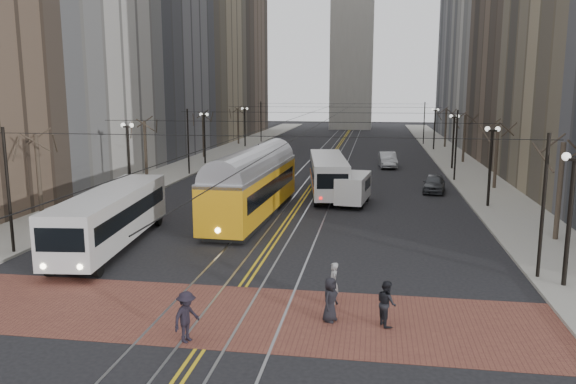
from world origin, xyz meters
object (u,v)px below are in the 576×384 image
(pedestrian_b, at_px, (333,283))
(pedestrian_c, at_px, (386,303))
(pedestrian_a, at_px, (330,299))
(streetcar, at_px, (253,190))
(sedan_grey, at_px, (434,183))
(sedan_silver, at_px, (388,160))
(cargo_van, at_px, (353,190))
(rear_bus, at_px, (328,176))
(pedestrian_d, at_px, (186,317))
(transit_bus, at_px, (112,219))

(pedestrian_b, bearing_deg, pedestrian_c, 38.58)
(pedestrian_a, bearing_deg, streetcar, 42.24)
(sedan_grey, xyz_separation_m, sedan_silver, (-3.56, 14.87, 0.09))
(streetcar, distance_m, cargo_van, 8.21)
(rear_bus, xyz_separation_m, sedan_silver, (5.11, 17.48, -0.72))
(cargo_van, relative_size, sedan_silver, 1.01)
(rear_bus, relative_size, pedestrian_a, 7.12)
(pedestrian_d, bearing_deg, transit_bus, 60.12)
(pedestrian_b, relative_size, pedestrian_c, 1.00)
(sedan_grey, bearing_deg, pedestrian_c, -91.15)
(sedan_silver, relative_size, pedestrian_d, 2.85)
(pedestrian_c, height_order, pedestrian_d, pedestrian_d)
(pedestrian_b, bearing_deg, sedan_grey, 156.75)
(cargo_van, distance_m, pedestrian_c, 21.85)
(pedestrian_b, bearing_deg, cargo_van, 170.66)
(streetcar, distance_m, rear_bus, 9.65)
(rear_bus, bearing_deg, transit_bus, -128.69)
(sedan_silver, bearing_deg, rear_bus, -110.56)
(pedestrian_c, relative_size, pedestrian_d, 0.95)
(streetcar, relative_size, pedestrian_c, 9.07)
(sedan_silver, xyz_separation_m, pedestrian_b, (-2.89, -41.04, 0.02))
(rear_bus, xyz_separation_m, pedestrian_a, (2.25, -25.36, -0.70))
(streetcar, bearing_deg, transit_bus, -122.37)
(transit_bus, distance_m, streetcar, 10.44)
(cargo_van, distance_m, pedestrian_d, 24.60)
(rear_bus, bearing_deg, pedestrian_c, -88.36)
(rear_bus, bearing_deg, pedestrian_d, -102.85)
(streetcar, height_order, rear_bus, streetcar)
(pedestrian_b, relative_size, pedestrian_d, 0.94)
(transit_bus, distance_m, rear_bus, 20.03)
(pedestrian_a, distance_m, pedestrian_b, 1.79)
(streetcar, xyz_separation_m, rear_bus, (4.30, 8.64, -0.24))
(transit_bus, xyz_separation_m, pedestrian_b, (12.47, -6.35, -0.69))
(sedan_grey, relative_size, pedestrian_c, 2.58)
(transit_bus, height_order, pedestrian_b, transit_bus)
(pedestrian_a, distance_m, pedestrian_c, 2.04)
(sedan_grey, relative_size, pedestrian_a, 2.59)
(cargo_van, xyz_separation_m, sedan_silver, (2.91, 21.14, -0.30))
(pedestrian_b, bearing_deg, transit_bus, -126.41)
(pedestrian_d, bearing_deg, sedan_grey, 3.66)
(cargo_van, height_order, sedan_grey, cargo_van)
(transit_bus, distance_m, pedestrian_d, 13.21)
(streetcar, bearing_deg, cargo_van, 39.81)
(cargo_van, relative_size, sedan_grey, 1.18)
(pedestrian_b, bearing_deg, pedestrian_d, -56.78)
(sedan_grey, height_order, pedestrian_c, pedestrian_c)
(pedestrian_d, bearing_deg, streetcar, 29.30)
(transit_bus, bearing_deg, pedestrian_a, -39.06)
(pedestrian_c, bearing_deg, rear_bus, -14.10)
(rear_bus, height_order, sedan_grey, rear_bus)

